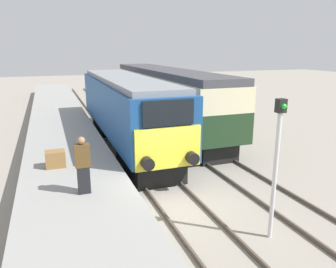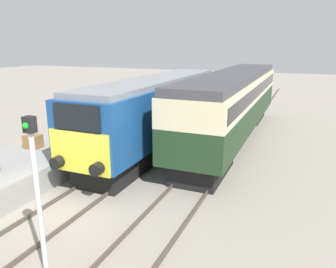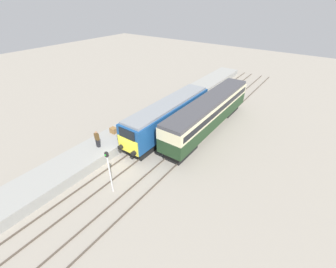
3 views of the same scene
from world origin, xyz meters
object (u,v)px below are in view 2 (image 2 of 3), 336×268
Objects in this scene: locomotive at (157,110)px; luggage_crate at (33,142)px; passenger_carriage at (234,100)px; signal_post at (36,186)px.

locomotive reaches higher than luggage_crate.
passenger_carriage is 10.89m from luggage_crate.
passenger_carriage is at bearing 42.87° from locomotive.
signal_post reaches higher than locomotive.
luggage_crate is at bearing -127.81° from locomotive.
signal_post is at bearing -97.21° from passenger_carriage.
luggage_crate is (-3.82, -4.92, -0.83)m from locomotive.
passenger_carriage is 13.55m from signal_post.
locomotive is at bearing 52.19° from luggage_crate.
passenger_carriage is at bearing 82.79° from signal_post.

